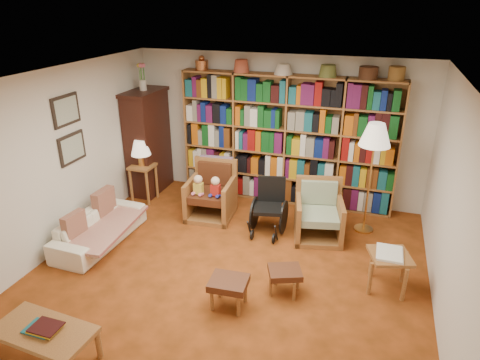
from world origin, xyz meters
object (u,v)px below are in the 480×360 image
at_px(wheelchair, 269,208).
at_px(sofa, 99,228).
at_px(floor_lamp, 375,139).
at_px(armchair_leather, 213,193).
at_px(armchair_sage, 320,215).
at_px(coffee_table, 44,334).
at_px(footstool_b, 285,274).
at_px(side_table_lamp, 143,175).
at_px(side_table_papers, 389,260).
at_px(footstool_a, 229,285).

bearing_deg(wheelchair, sofa, -154.03).
bearing_deg(floor_lamp, armchair_leather, -174.76).
relative_size(armchair_sage, floor_lamp, 0.50).
relative_size(armchair_leather, coffee_table, 0.90).
bearing_deg(floor_lamp, sofa, -156.76).
distance_m(sofa, armchair_leather, 1.85).
xyz_separation_m(armchair_sage, footstool_b, (-0.19, -1.52, -0.06)).
relative_size(side_table_lamp, side_table_papers, 1.12).
bearing_deg(side_table_lamp, side_table_papers, -17.37).
relative_size(footstool_b, coffee_table, 0.47).
bearing_deg(footstool_a, wheelchair, 90.21).
relative_size(armchair_sage, footstool_a, 1.89).
distance_m(side_table_lamp, coffee_table, 3.68).
bearing_deg(footstool_a, sofa, 161.71).
height_order(sofa, floor_lamp, floor_lamp).
height_order(wheelchair, footstool_b, wheelchair).
xyz_separation_m(wheelchair, footstool_b, (0.57, -1.41, -0.12)).
height_order(side_table_lamp, wheelchair, wheelchair).
bearing_deg(armchair_leather, coffee_table, -96.57).
relative_size(side_table_papers, footstool_b, 1.21).
height_order(side_table_lamp, floor_lamp, floor_lamp).
bearing_deg(side_table_papers, footstool_a, -151.81).
xyz_separation_m(armchair_sage, coffee_table, (-2.16, -3.31, 0.02)).
height_order(wheelchair, footstool_a, wheelchair).
height_order(sofa, side_table_lamp, side_table_lamp).
bearing_deg(armchair_sage, side_table_papers, -46.23).
bearing_deg(side_table_lamp, armchair_leather, -4.85).
height_order(side_table_lamp, footstool_b, side_table_lamp).
height_order(side_table_lamp, armchair_sage, armchair_sage).
height_order(side_table_lamp, footstool_a, side_table_lamp).
relative_size(armchair_sage, coffee_table, 0.84).
xyz_separation_m(wheelchair, side_table_papers, (1.75, -0.92, 0.02)).
relative_size(sofa, floor_lamp, 0.91).
bearing_deg(armchair_leather, floor_lamp, 5.24).
bearing_deg(coffee_table, floor_lamp, 52.49).
bearing_deg(floor_lamp, footstool_a, -120.92).
relative_size(wheelchair, footstool_a, 1.88).
distance_m(footstool_a, footstool_b, 0.72).
xyz_separation_m(sofa, wheelchair, (2.27, 1.10, 0.16)).
distance_m(sofa, footstool_b, 2.85).
relative_size(armchair_leather, armchair_sage, 1.07).
distance_m(side_table_lamp, armchair_sage, 3.13).
xyz_separation_m(floor_lamp, side_table_papers, (0.35, -1.39, -1.07)).
xyz_separation_m(sofa, footstool_a, (2.27, -0.75, 0.07)).
height_order(footstool_a, footstool_b, footstool_a).
bearing_deg(sofa, side_table_lamp, 5.44).
xyz_separation_m(armchair_leather, footstool_b, (1.58, -1.65, -0.11)).
bearing_deg(wheelchair, armchair_leather, 166.26).
distance_m(armchair_leather, floor_lamp, 2.66).
bearing_deg(armchair_leather, side_table_papers, -23.00).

